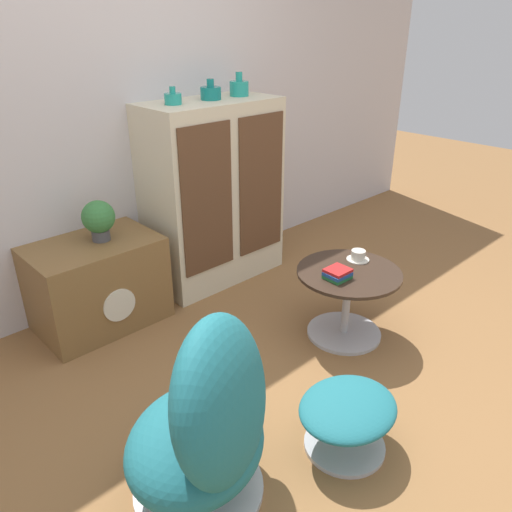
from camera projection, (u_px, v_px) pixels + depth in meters
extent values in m
plane|color=olive|center=(300.00, 415.00, 2.30)|extent=(12.00, 12.00, 0.00)
cube|color=silver|center=(94.00, 89.00, 2.81)|extent=(6.40, 0.06, 2.60)
cube|color=beige|center=(213.00, 193.00, 3.33)|extent=(0.90, 0.45, 1.20)
cube|color=brown|center=(207.00, 201.00, 3.01)|extent=(0.38, 0.01, 0.92)
cube|color=brown|center=(261.00, 185.00, 3.29)|extent=(0.38, 0.01, 0.92)
cube|color=brown|center=(98.00, 283.00, 2.91)|extent=(0.72, 0.48, 0.52)
cylinder|color=beige|center=(120.00, 305.00, 2.77)|extent=(0.19, 0.01, 0.19)
cylinder|color=#B7B7BC|center=(199.00, 487.00, 1.94)|extent=(0.50, 0.50, 0.02)
cylinder|color=#B7B7BC|center=(198.00, 477.00, 1.91)|extent=(0.06, 0.06, 0.08)
ellipsoid|color=#1E6B75|center=(196.00, 442.00, 1.84)|extent=(0.76, 0.73, 0.28)
ellipsoid|color=#1E6B75|center=(222.00, 398.00, 1.71)|extent=(0.69, 0.62, 0.63)
cylinder|color=#B7B7BC|center=(344.00, 445.00, 2.13)|extent=(0.34, 0.34, 0.02)
cylinder|color=#B7B7BC|center=(345.00, 430.00, 2.10)|extent=(0.04, 0.04, 0.15)
ellipsoid|color=#1E6B75|center=(348.00, 408.00, 2.04)|extent=(0.44, 0.38, 0.09)
cylinder|color=#B7B7BC|center=(344.00, 332.00, 2.89)|extent=(0.42, 0.42, 0.02)
cylinder|color=#B7B7BC|center=(346.00, 303.00, 2.81)|extent=(0.04, 0.04, 0.37)
cylinder|color=#332319|center=(349.00, 273.00, 2.72)|extent=(0.57, 0.57, 0.02)
cylinder|color=teal|center=(173.00, 99.00, 2.89)|extent=(0.10, 0.10, 0.06)
cylinder|color=teal|center=(172.00, 90.00, 2.87)|extent=(0.04, 0.04, 0.04)
cylinder|color=#147A75|center=(211.00, 93.00, 3.06)|extent=(0.13, 0.13, 0.08)
cylinder|color=#147A75|center=(210.00, 83.00, 3.03)|extent=(0.04, 0.04, 0.05)
cylinder|color=teal|center=(239.00, 89.00, 3.20)|extent=(0.12, 0.12, 0.09)
cylinder|color=teal|center=(239.00, 77.00, 3.17)|extent=(0.04, 0.04, 0.06)
cylinder|color=#4C4C51|center=(101.00, 235.00, 2.83)|extent=(0.10, 0.10, 0.06)
sphere|color=#387A3D|center=(98.00, 217.00, 2.78)|extent=(0.18, 0.18, 0.18)
cylinder|color=silver|center=(358.00, 259.00, 2.85)|extent=(0.13, 0.13, 0.01)
cylinder|color=silver|center=(358.00, 255.00, 2.83)|extent=(0.08, 0.08, 0.06)
cube|color=#237038|center=(337.00, 277.00, 2.64)|extent=(0.13, 0.12, 0.02)
cube|color=#1E478C|center=(337.00, 274.00, 2.63)|extent=(0.13, 0.12, 0.02)
cube|color=red|center=(338.00, 270.00, 2.63)|extent=(0.13, 0.11, 0.02)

